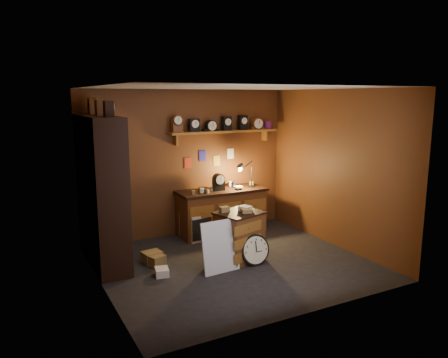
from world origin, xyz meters
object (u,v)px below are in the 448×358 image
(shelving_unit, at_px, (99,185))
(low_cabinet, at_px, (239,234))
(workbench, at_px, (222,209))
(big_round_clock, at_px, (255,250))

(shelving_unit, relative_size, low_cabinet, 2.94)
(shelving_unit, height_order, low_cabinet, shelving_unit)
(workbench, xyz_separation_m, big_round_clock, (-0.28, -1.66, -0.23))
(shelving_unit, relative_size, workbench, 1.51)
(shelving_unit, relative_size, big_round_clock, 5.28)
(low_cabinet, bearing_deg, workbench, 58.41)
(shelving_unit, xyz_separation_m, low_cabinet, (1.96, -0.87, -0.83))
(low_cabinet, xyz_separation_m, big_round_clock, (0.11, -0.30, -0.19))
(shelving_unit, distance_m, workbench, 2.53)
(shelving_unit, height_order, workbench, shelving_unit)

